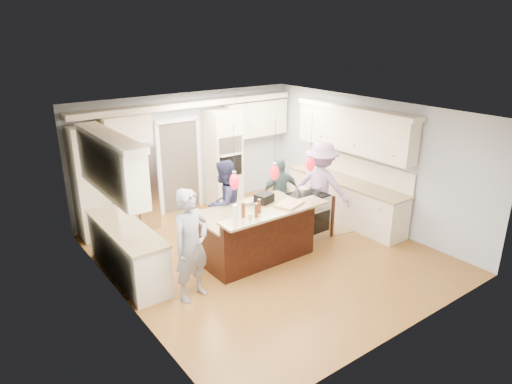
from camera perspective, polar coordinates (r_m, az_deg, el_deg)
ground_plane at (r=8.75m, az=1.37°, el=-7.73°), size 6.00×6.00×0.00m
room_shell at (r=8.07m, az=1.48°, el=3.78°), size 5.54×6.04×2.72m
refrigerator at (r=9.85m, az=-15.35°, el=0.47°), size 0.90×0.70×1.80m
oven_column at (r=10.77m, az=-4.11°, el=4.21°), size 0.72×0.69×2.30m
back_upper_cabinets at (r=10.03m, az=-11.74°, el=5.73°), size 5.30×0.61×2.54m
right_counter_run at (r=10.10m, az=11.42°, el=2.23°), size 0.64×3.10×2.51m
left_cabinets at (r=7.89m, az=-16.50°, el=-3.34°), size 0.64×2.30×2.51m
kitchen_island at (r=8.45m, az=-0.24°, el=-5.09°), size 2.10×1.46×1.12m
island_range at (r=9.34m, az=6.49°, el=-2.90°), size 0.82×0.71×0.92m
pendant_lights at (r=7.54m, az=2.35°, el=2.49°), size 1.75×0.15×1.03m
person_bar_end at (r=7.12m, az=-8.10°, el=-6.58°), size 0.75×0.58×1.82m
person_far_left at (r=8.82m, az=-4.00°, el=-1.42°), size 0.99×0.87×1.71m
person_far_right at (r=9.62m, az=3.03°, el=-0.13°), size 0.94×0.50×1.53m
person_range_side at (r=9.52m, az=8.13°, el=0.65°), size 1.18×1.41×1.90m
floor_rug at (r=10.14m, az=9.97°, el=-3.94°), size 0.87×1.10×0.01m
water_bottle at (r=7.18m, az=-2.60°, el=-2.85°), size 0.10×0.10×0.33m
beer_bottle_a at (r=7.45m, az=-1.62°, el=-2.28°), size 0.07×0.07×0.26m
beer_bottle_b at (r=7.45m, az=0.03°, el=-2.31°), size 0.08×0.08×0.24m
beer_bottle_c at (r=7.63m, az=0.39°, el=-1.76°), size 0.06×0.06×0.25m
drink_can at (r=7.39m, az=-0.72°, el=-3.09°), size 0.06×0.06×0.11m
cutting_board at (r=8.02m, az=4.19°, el=-1.49°), size 0.58×0.49×0.04m
pot_large at (r=9.12m, az=6.03°, el=0.13°), size 0.23×0.23×0.13m
pot_small at (r=9.27m, az=7.47°, el=0.31°), size 0.22×0.22×0.11m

